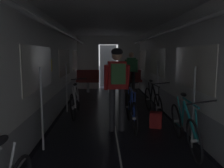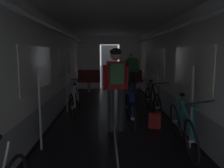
# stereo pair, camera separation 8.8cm
# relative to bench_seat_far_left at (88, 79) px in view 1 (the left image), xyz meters

# --- Properties ---
(train_car_shell) EXTENTS (3.14, 12.34, 2.57)m
(train_car_shell) POSITION_rel_bench_seat_far_left_xyz_m (0.90, -4.47, 1.13)
(train_car_shell) COLOR black
(train_car_shell) RESTS_ON ground
(bench_seat_far_left) EXTENTS (0.98, 0.51, 0.95)m
(bench_seat_far_left) POSITION_rel_bench_seat_far_left_xyz_m (0.00, 0.00, 0.00)
(bench_seat_far_left) COLOR gray
(bench_seat_far_left) RESTS_ON ground
(bench_seat_far_right) EXTENTS (0.98, 0.51, 0.95)m
(bench_seat_far_right) POSITION_rel_bench_seat_far_left_xyz_m (1.80, 0.00, 0.00)
(bench_seat_far_right) COLOR gray
(bench_seat_far_right) RESTS_ON ground
(bicycle_teal) EXTENTS (0.44, 1.69, 0.96)m
(bicycle_teal) POSITION_rel_bench_seat_far_left_xyz_m (2.03, -6.00, -0.19)
(bicycle_teal) COLOR black
(bicycle_teal) RESTS_ON ground
(bicycle_white) EXTENTS (0.44, 1.69, 0.95)m
(bicycle_white) POSITION_rel_bench_seat_far_left_xyz_m (-0.08, -3.79, -0.19)
(bicycle_white) COLOR black
(bicycle_white) RESTS_ON ground
(bicycle_black) EXTENTS (0.44, 1.69, 0.95)m
(bicycle_black) POSITION_rel_bench_seat_far_left_xyz_m (1.95, -3.86, -0.18)
(bicycle_black) COLOR black
(bicycle_black) RESTS_ON ground
(person_cyclist_aisle) EXTENTS (0.54, 0.41, 1.73)m
(person_cyclist_aisle) POSITION_rel_bench_seat_far_left_xyz_m (0.93, -5.07, 0.50)
(person_cyclist_aisle) COLOR #2D2D33
(person_cyclist_aisle) RESTS_ON ground
(bicycle_blue_in_aisle) EXTENTS (0.44, 1.69, 0.94)m
(bicycle_blue_in_aisle) POSITION_rel_bench_seat_far_left_xyz_m (1.26, -4.80, -0.18)
(bicycle_blue_in_aisle) COLOR black
(bicycle_blue_in_aisle) RESTS_ON ground
(person_standing_near_bench) EXTENTS (0.53, 0.23, 1.69)m
(person_standing_near_bench) POSITION_rel_bench_seat_far_left_xyz_m (1.80, -0.38, 0.41)
(person_standing_near_bench) COLOR #2D2D33
(person_standing_near_bench) RESTS_ON ground
(backpack_on_floor) EXTENTS (0.31, 0.27, 0.34)m
(backpack_on_floor) POSITION_rel_bench_seat_far_left_xyz_m (1.80, -4.86, -0.40)
(backpack_on_floor) COLOR maroon
(backpack_on_floor) RESTS_ON ground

